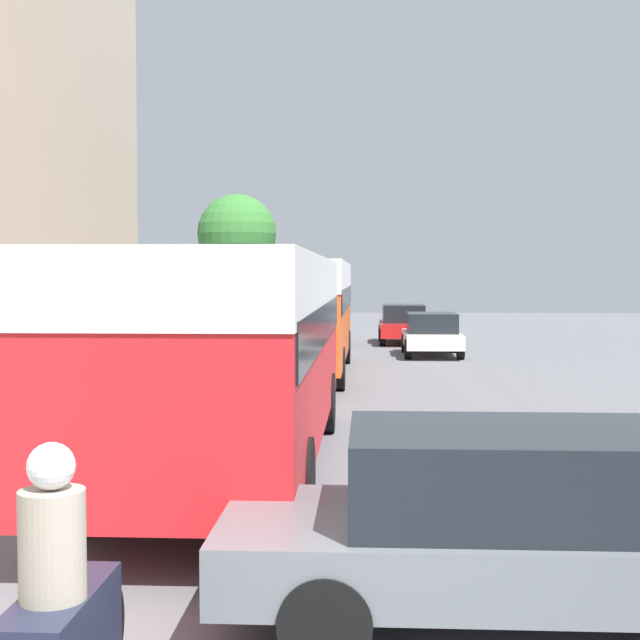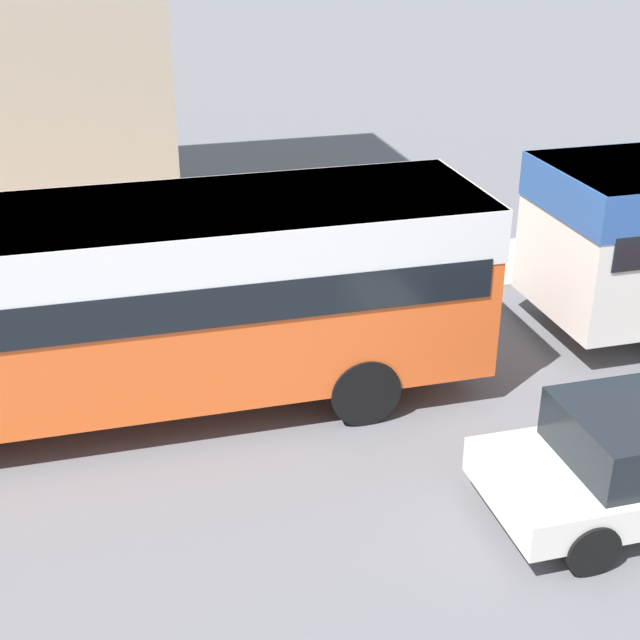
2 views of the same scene
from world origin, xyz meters
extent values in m
cube|color=red|center=(-1.55, 8.04, 1.69)|extent=(2.49, 9.59, 2.38)
cube|color=white|center=(-1.55, 8.04, 2.52)|extent=(2.51, 9.63, 0.71)
cube|color=black|center=(-1.55, 8.04, 1.99)|extent=(2.54, 9.20, 0.52)
cylinder|color=black|center=(-2.70, 11.01, 0.50)|extent=(0.28, 1.00, 1.00)
cylinder|color=black|center=(-0.41, 11.01, 0.50)|extent=(0.28, 1.00, 1.00)
cylinder|color=black|center=(-2.70, 5.06, 0.50)|extent=(0.28, 1.00, 1.00)
cylinder|color=black|center=(-0.41, 5.06, 0.50)|extent=(0.28, 1.00, 1.00)
cube|color=#EA5B23|center=(-1.55, 19.65, 1.74)|extent=(2.56, 10.15, 2.48)
cube|color=white|center=(-1.55, 19.65, 2.61)|extent=(2.58, 10.20, 0.75)
cube|color=black|center=(-1.55, 19.65, 2.05)|extent=(2.61, 9.74, 0.55)
cylinder|color=black|center=(-2.73, 22.79, 0.50)|extent=(0.28, 1.00, 1.00)
cylinder|color=black|center=(-0.38, 22.79, 0.50)|extent=(0.28, 1.00, 1.00)
cylinder|color=black|center=(-2.73, 16.50, 0.50)|extent=(0.28, 1.00, 1.00)
cylinder|color=black|center=(-0.38, 16.50, 0.50)|extent=(0.28, 1.00, 1.00)
cube|color=silver|center=(-1.94, 32.00, 1.70)|extent=(2.55, 11.19, 2.40)
cube|color=#2D569E|center=(-1.94, 32.00, 2.54)|extent=(2.57, 11.24, 0.72)
cube|color=black|center=(-1.94, 32.00, 2.00)|extent=(2.60, 10.74, 0.53)
cylinder|color=black|center=(-3.12, 35.46, 0.50)|extent=(0.28, 1.00, 1.00)
cylinder|color=black|center=(-0.77, 35.46, 0.50)|extent=(0.28, 1.00, 1.00)
cylinder|color=black|center=(-3.12, 28.53, 0.50)|extent=(0.28, 1.00, 1.00)
cylinder|color=black|center=(-0.77, 28.53, 0.50)|extent=(0.28, 1.00, 1.00)
cylinder|color=black|center=(-1.42, 1.76, 0.32)|extent=(0.10, 0.64, 0.64)
cylinder|color=gray|center=(-1.42, 0.86, 1.17)|extent=(0.36, 0.36, 0.60)
sphere|color=silver|center=(-1.42, 0.86, 1.60)|extent=(0.26, 0.26, 0.26)
cube|color=silver|center=(2.38, 25.49, 0.55)|extent=(1.79, 4.02, 0.46)
cube|color=black|center=(2.38, 25.49, 1.09)|extent=(1.57, 2.21, 0.64)
cylinder|color=black|center=(1.56, 26.74, 0.32)|extent=(0.22, 0.64, 0.64)
cylinder|color=black|center=(3.20, 26.74, 0.32)|extent=(0.22, 0.64, 0.64)
cylinder|color=black|center=(1.56, 24.24, 0.32)|extent=(0.22, 0.64, 0.64)
cylinder|color=black|center=(3.20, 24.24, 0.32)|extent=(0.22, 0.64, 0.64)
cube|color=slate|center=(1.35, 2.89, 0.57)|extent=(4.35, 1.89, 0.49)
cube|color=black|center=(1.35, 2.89, 1.15)|extent=(2.39, 1.66, 0.67)
cylinder|color=black|center=(0.00, 3.75, 0.32)|extent=(0.64, 0.22, 0.64)
cylinder|color=black|center=(0.00, 2.02, 0.32)|extent=(0.64, 0.22, 0.64)
cube|color=red|center=(1.66, 30.88, 0.58)|extent=(1.80, 4.22, 0.51)
cube|color=black|center=(1.66, 30.88, 1.17)|extent=(1.59, 2.32, 0.68)
cylinder|color=black|center=(0.83, 32.19, 0.32)|extent=(0.22, 0.64, 0.64)
cylinder|color=black|center=(2.49, 32.19, 0.32)|extent=(0.22, 0.64, 0.64)
cylinder|color=black|center=(0.83, 29.58, 0.32)|extent=(0.22, 0.64, 0.64)
cylinder|color=black|center=(2.49, 29.58, 0.32)|extent=(0.22, 0.64, 0.64)
cylinder|color=#232838|center=(-4.32, 22.70, 0.58)|extent=(0.26, 0.26, 0.85)
cylinder|color=maroon|center=(-4.32, 22.70, 1.36)|extent=(0.33, 0.33, 0.71)
sphere|color=tan|center=(-4.32, 22.70, 1.83)|extent=(0.23, 0.23, 0.23)
cylinder|color=brown|center=(-5.21, 33.42, 1.65)|extent=(0.36, 0.36, 3.00)
sphere|color=#387A33|center=(-5.21, 33.42, 4.40)|extent=(3.32, 3.32, 3.32)
camera|label=1|loc=(0.28, -3.80, 2.63)|focal=50.00mm
camera|label=2|loc=(9.82, 19.44, 6.72)|focal=50.00mm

